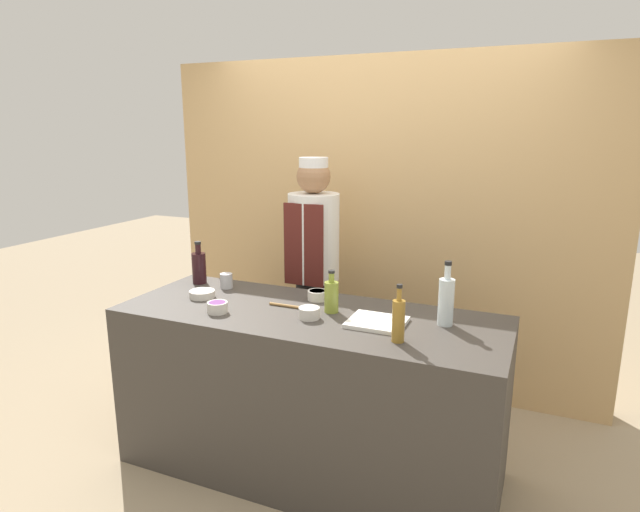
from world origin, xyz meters
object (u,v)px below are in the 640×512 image
bottle_clear (446,300)px  cup_steel (226,281)px  sauce_bowl_yellow (309,312)px  bottle_oil (331,296)px  sauce_bowl_purple (217,307)px  chef_center (314,272)px  bottle_vinegar (398,319)px  sauce_bowl_white (202,294)px  cutting_board (377,322)px  bottle_wine (199,267)px  sauce_bowl_brown (317,295)px  wooden_spoon (294,306)px

bottle_clear → cup_steel: bottle_clear is taller
sauce_bowl_yellow → bottle_oil: 0.17m
sauce_bowl_purple → chef_center: (0.15, 0.94, -0.03)m
sauce_bowl_yellow → chef_center: (-0.34, 0.83, -0.03)m
bottle_vinegar → bottle_oil: bearing=149.5°
bottle_clear → sauce_bowl_white: bearing=-175.3°
bottle_clear → cutting_board: bearing=-157.9°
chef_center → cup_steel: bearing=-123.4°
sauce_bowl_purple → bottle_oil: size_ratio=0.48×
bottle_vinegar → bottle_wine: (-1.42, 0.44, -0.00)m
bottle_vinegar → chef_center: 1.28m
sauce_bowl_white → bottle_oil: (0.79, 0.07, 0.07)m
sauce_bowl_yellow → bottle_wine: 0.97m
sauce_bowl_brown → bottle_clear: bottle_clear is taller
sauce_bowl_white → cutting_board: sauce_bowl_white is taller
sauce_bowl_yellow → wooden_spoon: bearing=141.2°
sauce_bowl_brown → sauce_bowl_purple: (-0.40, -0.41, 0.00)m
bottle_clear → bottle_wine: (-1.58, 0.13, -0.02)m
sauce_bowl_yellow → bottle_clear: bearing=15.8°
sauce_bowl_white → chef_center: chef_center is taller
sauce_bowl_yellow → chef_center: chef_center is taller
bottle_oil → cup_steel: (-0.77, 0.15, -0.04)m
sauce_bowl_yellow → chef_center: 0.90m
sauce_bowl_brown → wooden_spoon: sauce_bowl_brown is taller
bottle_clear → bottle_oil: (-0.60, -0.05, -0.04)m
bottle_oil → wooden_spoon: (-0.21, -0.03, -0.08)m
sauce_bowl_white → cup_steel: cup_steel is taller
cup_steel → cutting_board: bearing=-12.6°
sauce_bowl_white → bottle_vinegar: bearing=-8.9°
sauce_bowl_purple → wooden_spoon: (0.35, 0.23, -0.02)m
cutting_board → wooden_spoon: (-0.49, 0.05, 0.00)m
cutting_board → sauce_bowl_yellow: bearing=-170.4°
bottle_wine → cutting_board: bearing=-11.6°
bottle_clear → wooden_spoon: size_ratio=1.36×
sauce_bowl_yellow → bottle_oil: (0.07, 0.14, 0.06)m
cutting_board → chef_center: bearing=132.0°
sauce_bowl_white → sauce_bowl_yellow: 0.73m
bottle_oil → chef_center: chef_center is taller
bottle_clear → wooden_spoon: bearing=-174.7°
sauce_bowl_white → bottle_vinegar: 1.25m
bottle_clear → sauce_bowl_brown: bearing=171.5°
sauce_bowl_brown → chef_center: chef_center is taller
bottle_oil → chef_center: (-0.41, 0.69, -0.09)m
sauce_bowl_purple → chef_center: chef_center is taller
cutting_board → chef_center: 1.04m
cutting_board → cup_steel: size_ratio=3.09×
sauce_bowl_yellow → cutting_board: 0.36m
chef_center → sauce_bowl_purple: bearing=-98.8°
bottle_wine → cup_steel: (0.22, -0.02, -0.06)m
bottle_wine → bottle_vinegar: bearing=-17.1°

